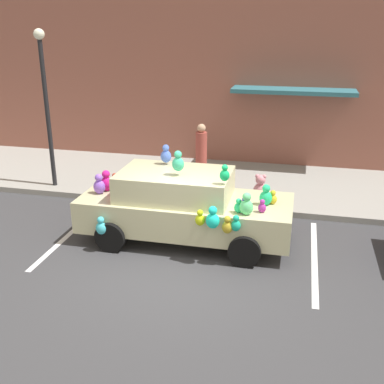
{
  "coord_description": "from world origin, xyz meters",
  "views": [
    {
      "loc": [
        2.03,
        -7.76,
        4.55
      ],
      "look_at": [
        -0.22,
        1.84,
        0.9
      ],
      "focal_mm": 43.95,
      "sensor_mm": 36.0,
      "label": 1
    }
  ],
  "objects": [
    {
      "name": "teddy_bear_on_sidewalk",
      "position": [
        1.15,
        3.64,
        0.47
      ],
      "size": [
        0.36,
        0.3,
        0.69
      ],
      "color": "pink",
      "rests_on": "sidewalk"
    },
    {
      "name": "pedestrian_near_shopfront",
      "position": [
        -0.67,
        4.9,
        0.92
      ],
      "size": [
        0.32,
        0.32,
        1.64
      ],
      "color": "#A24238",
      "rests_on": "sidewalk"
    },
    {
      "name": "ground_plane",
      "position": [
        0.0,
        0.0,
        0.0
      ],
      "size": [
        60.0,
        60.0,
        0.0
      ],
      "primitive_type": "plane",
      "color": "#38383A"
    },
    {
      "name": "parking_stripe_front",
      "position": [
        2.52,
        1.0,
        0.0
      ],
      "size": [
        0.12,
        3.6,
        0.01
      ],
      "primitive_type": "cube",
      "color": "silver",
      "rests_on": "ground"
    },
    {
      "name": "sidewalk",
      "position": [
        0.0,
        5.0,
        0.07
      ],
      "size": [
        24.0,
        4.0,
        0.15
      ],
      "primitive_type": "cube",
      "color": "gray",
      "rests_on": "ground"
    },
    {
      "name": "street_lamp_post",
      "position": [
        -4.57,
        3.5,
        2.68
      ],
      "size": [
        0.28,
        0.28,
        4.17
      ],
      "color": "black",
      "rests_on": "sidewalk"
    },
    {
      "name": "parking_stripe_rear",
      "position": [
        -2.84,
        1.0,
        0.0
      ],
      "size": [
        0.12,
        3.6,
        0.01
      ],
      "primitive_type": "cube",
      "color": "silver",
      "rests_on": "ground"
    },
    {
      "name": "plush_covered_car",
      "position": [
        -0.28,
        1.23,
        0.8
      ],
      "size": [
        4.48,
        2.03,
        2.07
      ],
      "color": "#C3C092",
      "rests_on": "ground"
    },
    {
      "name": "storefront_building",
      "position": [
        0.02,
        7.14,
        3.19
      ],
      "size": [
        24.0,
        1.25,
        6.4
      ],
      "color": "brown",
      "rests_on": "ground"
    }
  ]
}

